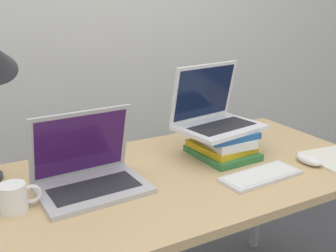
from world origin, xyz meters
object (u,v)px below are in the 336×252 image
(wireless_keyboard, at_px, (261,176))
(laptop_on_books, at_px, (214,115))
(mug, at_px, (15,198))
(book_stack, at_px, (222,143))
(mouse, at_px, (308,159))
(laptop_left, at_px, (89,173))

(wireless_keyboard, bearing_deg, laptop_on_books, 90.93)
(wireless_keyboard, xyz_separation_m, mug, (-0.79, 0.17, 0.04))
(book_stack, distance_m, mug, 0.80)
(mouse, relative_size, mug, 0.94)
(laptop_left, xyz_separation_m, wireless_keyboard, (0.55, -0.21, -0.04))
(book_stack, bearing_deg, mug, -175.05)
(book_stack, bearing_deg, wireless_keyboard, -91.73)
(book_stack, distance_m, laptop_on_books, 0.11)
(laptop_on_books, height_order, mug, laptop_on_books)
(mug, bearing_deg, mouse, -9.00)
(book_stack, relative_size, laptop_on_books, 0.73)
(laptop_left, bearing_deg, mug, -169.55)
(laptop_left, xyz_separation_m, laptop_on_books, (0.54, 0.07, 0.11))
(laptop_left, distance_m, laptop_on_books, 0.56)
(book_stack, distance_m, wireless_keyboard, 0.24)
(mouse, xyz_separation_m, mug, (-1.03, 0.16, 0.02))
(wireless_keyboard, xyz_separation_m, mouse, (0.24, 0.01, 0.01))
(laptop_left, xyz_separation_m, mug, (-0.24, -0.04, -0.01))
(book_stack, xyz_separation_m, laptop_on_books, (-0.01, 0.04, 0.10))
(laptop_left, height_order, book_stack, laptop_left)
(laptop_on_books, xyz_separation_m, mouse, (0.25, -0.27, -0.14))
(laptop_on_books, distance_m, mouse, 0.39)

